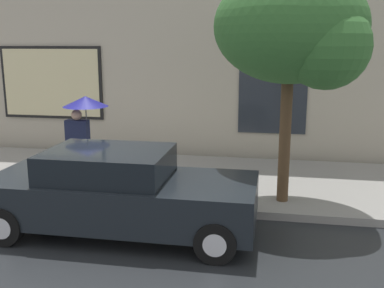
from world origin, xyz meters
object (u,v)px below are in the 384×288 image
at_px(pedestrian_with_umbrella, 83,116).
at_px(street_tree, 297,31).
at_px(parked_car, 119,193).
at_px(fire_hydrant, 150,176).

xyz_separation_m(pedestrian_with_umbrella, street_tree, (4.35, -0.35, 1.72)).
height_order(parked_car, fire_hydrant, parked_car).
xyz_separation_m(parked_car, fire_hydrant, (0.10, 1.54, -0.16)).
relative_size(fire_hydrant, street_tree, 0.19).
height_order(fire_hydrant, pedestrian_with_umbrella, pedestrian_with_umbrella).
height_order(pedestrian_with_umbrella, street_tree, street_tree).
distance_m(parked_car, fire_hydrant, 1.55).
bearing_deg(pedestrian_with_umbrella, fire_hydrant, -16.16).
xyz_separation_m(fire_hydrant, street_tree, (2.78, 0.10, 2.85)).
relative_size(pedestrian_with_umbrella, street_tree, 0.44).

